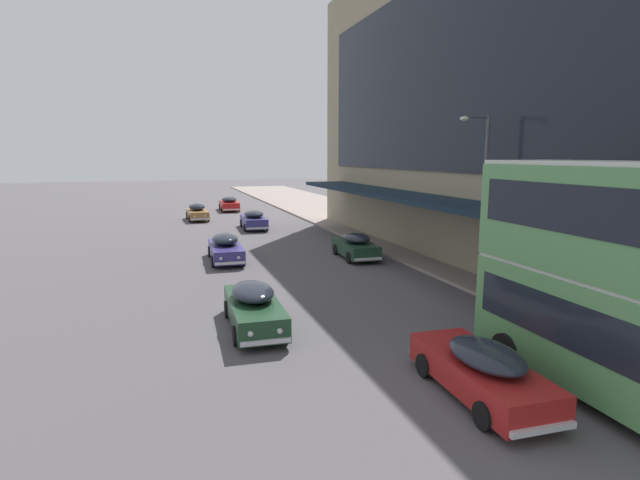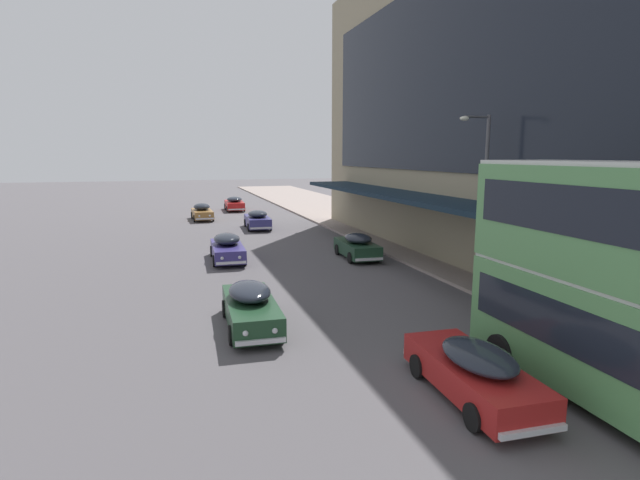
# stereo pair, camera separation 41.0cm
# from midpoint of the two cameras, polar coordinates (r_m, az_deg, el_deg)

# --- Properties ---
(sedan_second_near) EXTENTS (2.07, 4.77, 1.53)m
(sedan_second_near) POSITION_cam_midpoint_polar(r_m,az_deg,el_deg) (41.09, -7.87, 2.32)
(sedan_second_near) COLOR navy
(sedan_second_near) RESTS_ON ground
(sedan_trailing_mid) EXTENTS (1.92, 4.73, 1.43)m
(sedan_trailing_mid) POSITION_cam_midpoint_polar(r_m,az_deg,el_deg) (13.31, 17.11, -13.99)
(sedan_trailing_mid) COLOR #A81E1D
(sedan_trailing_mid) RESTS_ON ground
(sedan_lead_near) EXTENTS (1.92, 4.89, 1.54)m
(sedan_lead_near) POSITION_cam_midpoint_polar(r_m,az_deg,el_deg) (28.92, -11.14, -0.88)
(sedan_lead_near) COLOR navy
(sedan_lead_near) RESTS_ON ground
(sedan_lead_mid) EXTENTS (1.94, 4.39, 1.53)m
(sedan_lead_mid) POSITION_cam_midpoint_polar(r_m,az_deg,el_deg) (29.10, 3.69, -0.65)
(sedan_lead_mid) COLOR #1D3C28
(sedan_lead_mid) RESTS_ON ground
(sedan_trailing_near) EXTENTS (1.90, 4.89, 1.53)m
(sedan_trailing_near) POSITION_cam_midpoint_polar(r_m,az_deg,el_deg) (17.67, -8.24, -7.56)
(sedan_trailing_near) COLOR #1C3E25
(sedan_trailing_near) RESTS_ON ground
(sedan_far_back) EXTENTS (1.92, 4.54, 1.54)m
(sedan_far_back) POSITION_cam_midpoint_polar(r_m,az_deg,el_deg) (47.67, -14.09, 3.12)
(sedan_far_back) COLOR olive
(sedan_far_back) RESTS_ON ground
(sedan_oncoming_rear) EXTENTS (2.08, 4.90, 1.53)m
(sedan_oncoming_rear) POSITION_cam_midpoint_polar(r_m,az_deg,el_deg) (55.02, -10.55, 4.10)
(sedan_oncoming_rear) COLOR red
(sedan_oncoming_rear) RESTS_ON ground
(street_lamp) EXTENTS (1.50, 0.28, 7.52)m
(street_lamp) POSITION_cam_midpoint_polar(r_m,az_deg,el_deg) (23.16, 17.50, 5.58)
(street_lamp) COLOR #4C4C51
(street_lamp) RESTS_ON sidewalk_kerb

